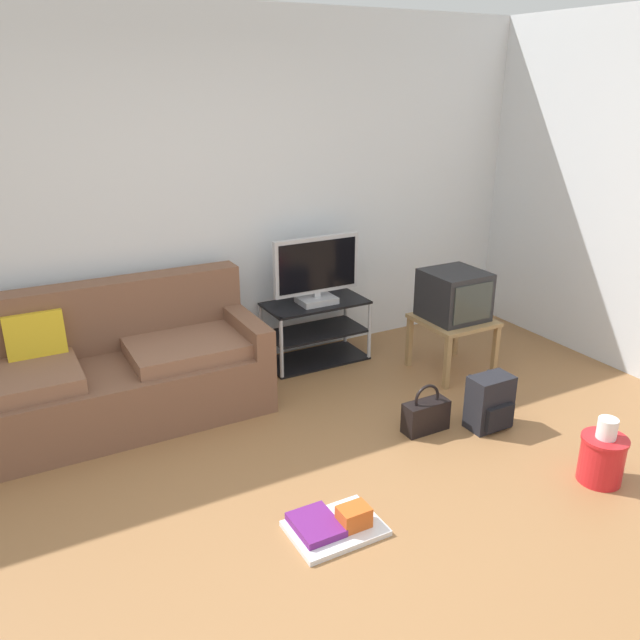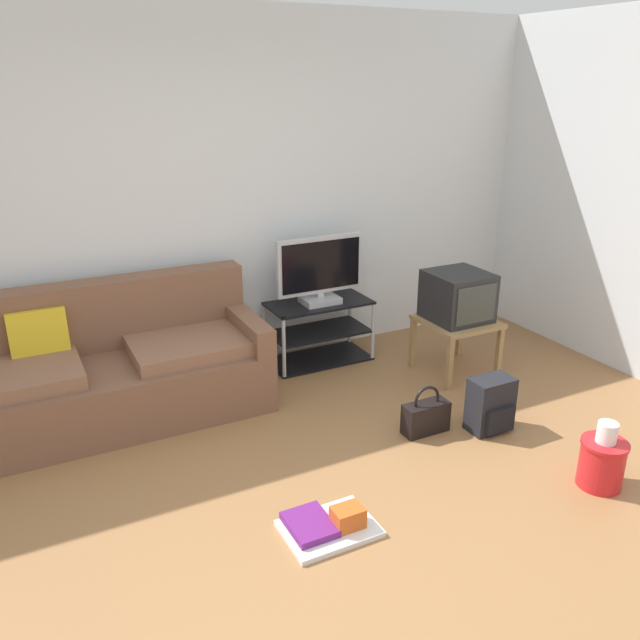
{
  "view_description": "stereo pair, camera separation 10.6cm",
  "coord_description": "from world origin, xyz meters",
  "px_view_note": "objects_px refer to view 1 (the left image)",
  "views": [
    {
      "loc": [
        -1.33,
        -2.14,
        2.19
      ],
      "look_at": [
        0.5,
        1.22,
        0.74
      ],
      "focal_mm": 35.85,
      "sensor_mm": 36.0,
      "label": 1
    },
    {
      "loc": [
        -1.24,
        -2.19,
        2.19
      ],
      "look_at": [
        0.5,
        1.22,
        0.74
      ],
      "focal_mm": 35.85,
      "sensor_mm": 36.0,
      "label": 2
    }
  ],
  "objects_px": {
    "side_table": "(453,326)",
    "crt_tv": "(454,295)",
    "couch": "(103,375)",
    "flat_tv": "(317,271)",
    "tv_stand": "(315,331)",
    "handbag": "(426,415)",
    "floor_tray": "(334,525)",
    "backpack": "(490,403)",
    "cleaning_bucket": "(602,455)"
  },
  "relations": [
    {
      "from": "side_table",
      "to": "crt_tv",
      "type": "relative_size",
      "value": 1.21
    },
    {
      "from": "couch",
      "to": "crt_tv",
      "type": "bearing_deg",
      "value": -10.83
    },
    {
      "from": "couch",
      "to": "flat_tv",
      "type": "xyz_separation_m",
      "value": [
        1.71,
        0.16,
        0.44
      ]
    },
    {
      "from": "tv_stand",
      "to": "handbag",
      "type": "relative_size",
      "value": 2.47
    },
    {
      "from": "handbag",
      "to": "floor_tray",
      "type": "relative_size",
      "value": 0.71
    },
    {
      "from": "tv_stand",
      "to": "side_table",
      "type": "distance_m",
      "value": 1.1
    },
    {
      "from": "flat_tv",
      "to": "backpack",
      "type": "relative_size",
      "value": 1.98
    },
    {
      "from": "flat_tv",
      "to": "floor_tray",
      "type": "distance_m",
      "value": 2.25
    },
    {
      "from": "couch",
      "to": "tv_stand",
      "type": "relative_size",
      "value": 2.55
    },
    {
      "from": "couch",
      "to": "backpack",
      "type": "bearing_deg",
      "value": -30.95
    },
    {
      "from": "cleaning_bucket",
      "to": "floor_tray",
      "type": "xyz_separation_m",
      "value": [
        -1.57,
        0.35,
        -0.13
      ]
    },
    {
      "from": "crt_tv",
      "to": "handbag",
      "type": "relative_size",
      "value": 1.31
    },
    {
      "from": "flat_tv",
      "to": "couch",
      "type": "bearing_deg",
      "value": -174.6
    },
    {
      "from": "backpack",
      "to": "couch",
      "type": "bearing_deg",
      "value": 133.28
    },
    {
      "from": "flat_tv",
      "to": "backpack",
      "type": "xyz_separation_m",
      "value": [
        0.5,
        -1.49,
        -0.59
      ]
    },
    {
      "from": "side_table",
      "to": "couch",
      "type": "bearing_deg",
      "value": 168.82
    },
    {
      "from": "crt_tv",
      "to": "side_table",
      "type": "bearing_deg",
      "value": -90.0
    },
    {
      "from": "handbag",
      "to": "cleaning_bucket",
      "type": "bearing_deg",
      "value": -59.99
    },
    {
      "from": "crt_tv",
      "to": "floor_tray",
      "type": "height_order",
      "value": "crt_tv"
    },
    {
      "from": "backpack",
      "to": "cleaning_bucket",
      "type": "bearing_deg",
      "value": -95.28
    },
    {
      "from": "flat_tv",
      "to": "crt_tv",
      "type": "xyz_separation_m",
      "value": [
        0.85,
        -0.65,
        -0.14
      ]
    },
    {
      "from": "handbag",
      "to": "cleaning_bucket",
      "type": "relative_size",
      "value": 0.83
    },
    {
      "from": "flat_tv",
      "to": "handbag",
      "type": "distance_m",
      "value": 1.48
    },
    {
      "from": "side_table",
      "to": "crt_tv",
      "type": "xyz_separation_m",
      "value": [
        -0.0,
        0.02,
        0.25
      ]
    },
    {
      "from": "tv_stand",
      "to": "backpack",
      "type": "distance_m",
      "value": 1.59
    },
    {
      "from": "crt_tv",
      "to": "flat_tv",
      "type": "bearing_deg",
      "value": 142.51
    },
    {
      "from": "flat_tv",
      "to": "side_table",
      "type": "height_order",
      "value": "flat_tv"
    },
    {
      "from": "couch",
      "to": "handbag",
      "type": "xyz_separation_m",
      "value": [
        1.82,
        -1.16,
        -0.22
      ]
    },
    {
      "from": "handbag",
      "to": "couch",
      "type": "bearing_deg",
      "value": 147.33
    },
    {
      "from": "tv_stand",
      "to": "floor_tray",
      "type": "relative_size",
      "value": 1.74
    },
    {
      "from": "handbag",
      "to": "tv_stand",
      "type": "bearing_deg",
      "value": 94.37
    },
    {
      "from": "tv_stand",
      "to": "couch",
      "type": "bearing_deg",
      "value": -173.85
    },
    {
      "from": "side_table",
      "to": "floor_tray",
      "type": "bearing_deg",
      "value": -144.93
    },
    {
      "from": "backpack",
      "to": "cleaning_bucket",
      "type": "height_order",
      "value": "cleaning_bucket"
    },
    {
      "from": "flat_tv",
      "to": "backpack",
      "type": "height_order",
      "value": "flat_tv"
    },
    {
      "from": "couch",
      "to": "backpack",
      "type": "relative_size",
      "value": 5.73
    },
    {
      "from": "side_table",
      "to": "flat_tv",
      "type": "bearing_deg",
      "value": 141.84
    },
    {
      "from": "side_table",
      "to": "cleaning_bucket",
      "type": "bearing_deg",
      "value": -97.4
    },
    {
      "from": "couch",
      "to": "backpack",
      "type": "distance_m",
      "value": 2.59
    },
    {
      "from": "couch",
      "to": "side_table",
      "type": "bearing_deg",
      "value": -11.18
    },
    {
      "from": "tv_stand",
      "to": "floor_tray",
      "type": "distance_m",
      "value": 2.16
    },
    {
      "from": "tv_stand",
      "to": "handbag",
      "type": "height_order",
      "value": "tv_stand"
    },
    {
      "from": "side_table",
      "to": "handbag",
      "type": "relative_size",
      "value": 1.59
    },
    {
      "from": "crt_tv",
      "to": "backpack",
      "type": "bearing_deg",
      "value": -112.73
    },
    {
      "from": "backpack",
      "to": "handbag",
      "type": "distance_m",
      "value": 0.43
    },
    {
      "from": "couch",
      "to": "cleaning_bucket",
      "type": "xyz_separation_m",
      "value": [
        2.36,
        -2.1,
        -0.17
      ]
    },
    {
      "from": "tv_stand",
      "to": "backpack",
      "type": "relative_size",
      "value": 2.25
    },
    {
      "from": "tv_stand",
      "to": "floor_tray",
      "type": "bearing_deg",
      "value": -115.57
    },
    {
      "from": "couch",
      "to": "tv_stand",
      "type": "bearing_deg",
      "value": 6.15
    },
    {
      "from": "tv_stand",
      "to": "crt_tv",
      "type": "distance_m",
      "value": 1.15
    }
  ]
}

